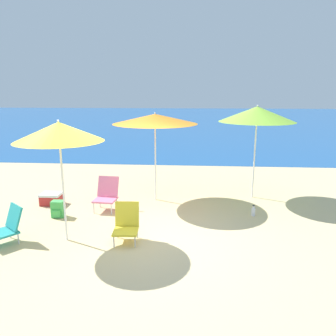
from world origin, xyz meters
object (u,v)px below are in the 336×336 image
Objects in this scene: beach_umbrella_orange at (155,119)px; beach_chair_teal at (8,225)px; beach_umbrella_yellow at (59,132)px; cooler_box at (51,199)px; beach_umbrella_lime at (257,114)px; beach_chair_yellow at (126,223)px; backpack_green at (58,209)px; water_bottle at (253,212)px; beach_chair_pink at (107,193)px.

beach_chair_teal is at bearing -132.74° from beach_umbrella_orange.
beach_umbrella_yellow is 4.65× the size of cooler_box.
beach_umbrella_lime is 4.29m from beach_chair_yellow.
backpack_green reaches higher than water_bottle.
beach_chair_pink is (-3.56, -1.15, -1.76)m from beach_umbrella_lime.
beach_umbrella_orange is at bearing 157.63° from water_bottle.
beach_umbrella_yellow is 0.94× the size of beach_umbrella_lime.
beach_umbrella_orange is 6.00× the size of backpack_green.
beach_chair_yellow is at bearing -135.57° from beach_umbrella_lime.
beach_umbrella_yellow is 2.02m from beach_chair_yellow.
beach_chair_yellow is 1.90× the size of backpack_green.
beach_chair_pink is 3.37m from water_bottle.
beach_umbrella_yellow is at bearing -144.14° from beach_umbrella_lime.
beach_chair_pink is (-1.06, -0.77, -1.66)m from beach_umbrella_orange.
backpack_green is at bearing -144.23° from beach_chair_pink.
beach_chair_pink reaches higher than backpack_green.
water_bottle is (-0.21, -1.33, -2.06)m from beach_umbrella_lime.
beach_umbrella_yellow is 6.06× the size of backpack_green.
cooler_box is (-2.23, 1.80, -0.20)m from beach_chair_yellow.
beach_chair_teal reaches higher than cooler_box.
beach_chair_yellow is (1.12, 0.09, -1.68)m from beach_umbrella_yellow.
beach_chair_pink is 1.13m from backpack_green.
beach_chair_pink is 1.07× the size of beach_chair_yellow.
beach_umbrella_orange is at bearing 12.22° from cooler_box.
beach_umbrella_yellow reaches higher than beach_chair_teal.
beach_umbrella_yellow is 1.01× the size of beach_umbrella_orange.
beach_umbrella_lime reaches higher than beach_chair_pink.
beach_chair_pink is (0.34, 1.67, -1.64)m from beach_umbrella_yellow.
beach_chair_yellow reaches higher than beach_chair_teal.
beach_umbrella_yellow reaches higher than cooler_box.
beach_umbrella_orange reaches higher than beach_chair_pink.
water_bottle is (2.57, 1.40, -0.25)m from beach_chair_yellow.
beach_chair_pink is 1.49m from cooler_box.
beach_umbrella_yellow reaches higher than backpack_green.
beach_chair_pink is at bearing 30.70° from backpack_green.
beach_chair_pink is 3.06× the size of water_bottle.
beach_umbrella_orange is 8.96× the size of water_bottle.
beach_umbrella_orange is at bearing 33.42° from backpack_green.
cooler_box is at bearing -169.51° from beach_umbrella_lime.
cooler_box is at bearing -167.78° from beach_umbrella_orange.
beach_umbrella_lime is (3.90, 2.82, 0.13)m from beach_umbrella_yellow.
backpack_green is (-0.95, -0.57, -0.21)m from beach_chair_pink.
cooler_box is at bearing 120.50° from beach_umbrella_yellow.
beach_umbrella_lime reaches higher than beach_chair_yellow.
beach_umbrella_lime reaches higher than water_bottle.
beach_chair_teal is at bearing -148.61° from beach_umbrella_lime.
beach_chair_yellow reaches higher than cooler_box.
beach_chair_yellow reaches higher than backpack_green.
beach_chair_pink is 1.57× the size of cooler_box.
backpack_green is at bearing -174.86° from water_bottle.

